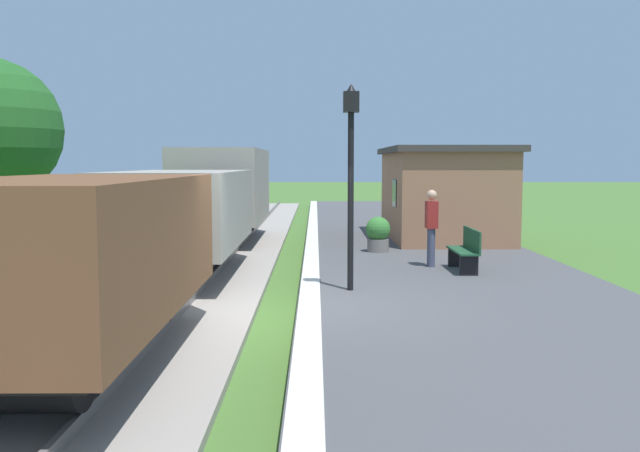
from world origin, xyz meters
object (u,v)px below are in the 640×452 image
(freight_train, at_px, (186,210))
(bench_near_hut, at_px, (466,249))
(bench_down_platform, at_px, (401,212))
(station_hut, at_px, (443,193))
(potted_planter, at_px, (378,234))
(lamp_post_near, at_px, (351,149))
(person_waiting, at_px, (431,225))

(freight_train, bearing_deg, bench_near_hut, -7.62)
(freight_train, relative_size, bench_down_platform, 12.93)
(station_hut, bearing_deg, potted_planter, -125.53)
(potted_planter, xyz_separation_m, lamp_post_near, (-0.99, -5.31, 2.08))
(station_hut, bearing_deg, freight_train, -140.95)
(bench_near_hut, distance_m, person_waiting, 1.02)
(freight_train, height_order, bench_down_platform, freight_train)
(station_hut, relative_size, bench_near_hut, 3.87)
(bench_down_platform, relative_size, lamp_post_near, 0.41)
(potted_planter, bearing_deg, station_hut, 54.47)
(person_waiting, xyz_separation_m, lamp_post_near, (-1.95, -2.80, 1.62))
(freight_train, distance_m, bench_down_platform, 11.80)
(station_hut, xyz_separation_m, bench_down_platform, (-0.68, 4.55, -0.93))
(bench_near_hut, distance_m, potted_planter, 3.53)
(person_waiting, relative_size, potted_planter, 1.87)
(potted_planter, height_order, lamp_post_near, lamp_post_near)
(bench_down_platform, height_order, lamp_post_near, lamp_post_near)
(bench_near_hut, distance_m, bench_down_platform, 10.88)
(station_hut, height_order, bench_near_hut, station_hut)
(person_waiting, bearing_deg, freight_train, -2.28)
(freight_train, relative_size, station_hut, 3.34)
(freight_train, distance_m, lamp_post_near, 4.79)
(station_hut, height_order, person_waiting, station_hut)
(freight_train, height_order, bench_near_hut, freight_train)
(station_hut, bearing_deg, bench_down_platform, 98.52)
(freight_train, bearing_deg, station_hut, 39.05)
(station_hut, bearing_deg, bench_near_hut, -96.14)
(bench_down_platform, relative_size, potted_planter, 1.64)
(person_waiting, relative_size, lamp_post_near, 0.46)
(station_hut, xyz_separation_m, person_waiting, (-1.32, -5.69, -0.47))
(station_hut, distance_m, lamp_post_near, 9.17)
(station_hut, distance_m, potted_planter, 4.02)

